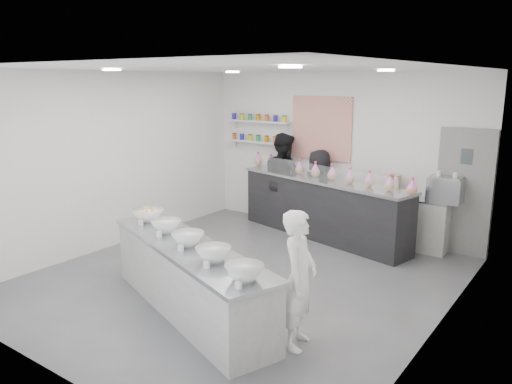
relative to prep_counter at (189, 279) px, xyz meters
The scene contains 26 objects.
floor 1.29m from the prep_counter, 94.63° to the left, with size 6.00×6.00×0.00m, color #515156.
ceiling 2.84m from the prep_counter, 94.63° to the left, with size 6.00×6.00×0.00m, color white.
back_wall 4.35m from the prep_counter, 91.34° to the left, with size 5.50×5.50×0.00m, color white.
left_wall 3.27m from the prep_counter, 156.91° to the left, with size 6.00×6.00×0.00m, color white.
right_wall 3.10m from the prep_counter, 24.61° to the left, with size 6.00×6.00×0.00m, color white.
back_door 4.77m from the prep_counter, 62.25° to the left, with size 0.88×0.04×2.10m, color gray.
pattern_panel 4.48m from the prep_counter, 96.11° to the left, with size 1.25×0.03×1.20m, color red.
jar_shelf_lower 4.66m from the prep_counter, 114.19° to the left, with size 1.45×0.22×0.04m, color silver.
jar_shelf_upper 4.78m from the prep_counter, 114.19° to the left, with size 1.45×0.22×0.04m, color silver.
preserve_jars 4.72m from the prep_counter, 114.30° to the left, with size 1.45×0.10×0.56m, color #CC5925, non-canonical shape.
downlight_0 2.96m from the prep_counter, behind, with size 0.24×0.24×0.02m, color white.
downlight_1 2.86m from the prep_counter, ahead, with size 0.24×0.24×0.02m, color white.
downlight_2 4.08m from the prep_counter, 118.03° to the left, with size 0.24×0.24×0.02m, color white.
downlight_3 4.01m from the prep_counter, 65.18° to the left, with size 0.24×0.24×0.02m, color white.
prep_counter is the anchor object (origin of this frame).
back_bar 3.66m from the prep_counter, 91.50° to the left, with size 3.57×0.65×1.11m, color black.
sneeze_guard 3.46m from the prep_counter, 92.88° to the left, with size 3.52×0.02×0.30m, color white.
espresso_ledge 4.25m from the prep_counter, 70.03° to the left, with size 1.21×0.38×0.89m, color #9E9E9A.
espresso_machine 4.50m from the prep_counter, 63.87° to the left, with size 0.53×0.37×0.41m, color #93969E.
cup_stacks 4.19m from the prep_counter, 74.63° to the left, with size 0.24×0.24×0.37m, color beige, non-canonical shape.
prep_bowls 0.52m from the prep_counter, ahead, with size 3.01×0.51×0.16m, color white, non-canonical shape.
label_cards 0.70m from the prep_counter, 69.14° to the right, with size 2.66×0.04×0.07m, color white, non-canonical shape.
cookie_bags 3.75m from the prep_counter, 91.50° to the left, with size 3.77×0.17×0.29m, color #FD70D9, non-canonical shape.
woman_prep 1.56m from the prep_counter, ahead, with size 0.56×0.37×1.53m, color white.
staff_left 4.09m from the prep_counter, 105.80° to the left, with size 0.90×0.70×1.85m, color black.
staff_right 3.94m from the prep_counter, 94.63° to the left, with size 0.78×0.50×1.59m, color black.
Camera 1 is at (4.15, -5.45, 2.86)m, focal length 35.00 mm.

